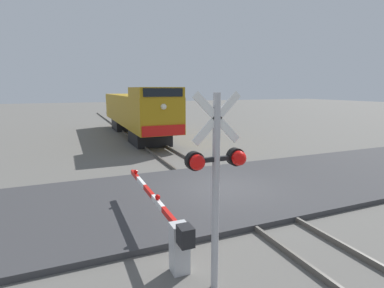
{
  "coord_description": "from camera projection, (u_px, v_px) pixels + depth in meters",
  "views": [
    {
      "loc": [
        -5.34,
        -9.57,
        3.88
      ],
      "look_at": [
        -0.86,
        1.06,
        1.74
      ],
      "focal_mm": 28.08,
      "sensor_mm": 36.0,
      "label": 1
    }
  ],
  "objects": [
    {
      "name": "rail_track_left",
      "position": [
        207.0,
        193.0,
        11.13
      ],
      "size": [
        0.08,
        80.0,
        0.15
      ],
      "primitive_type": "cube",
      "color": "#59544C",
      "rests_on": "ground_plane"
    },
    {
      "name": "road_surface",
      "position": [
        224.0,
        190.0,
        11.4
      ],
      "size": [
        36.0,
        6.28,
        0.17
      ],
      "primitive_type": "cube",
      "color": "#38383A",
      "rests_on": "ground_plane"
    },
    {
      "name": "ground_plane",
      "position": [
        224.0,
        192.0,
        11.41
      ],
      "size": [
        160.0,
        160.0,
        0.0
      ],
      "primitive_type": "plane",
      "color": "#605E59"
    },
    {
      "name": "crossing_gate",
      "position": [
        170.0,
        227.0,
        6.89
      ],
      "size": [
        0.36,
        5.26,
        1.21
      ],
      "color": "silver",
      "rests_on": "ground_plane"
    },
    {
      "name": "locomotive",
      "position": [
        137.0,
        111.0,
        24.37
      ],
      "size": [
        2.83,
        15.36,
        3.95
      ],
      "color": "black",
      "rests_on": "ground_plane"
    },
    {
      "name": "rail_track_right",
      "position": [
        240.0,
        188.0,
        11.67
      ],
      "size": [
        0.08,
        80.0,
        0.15
      ],
      "primitive_type": "cube",
      "color": "#59544C",
      "rests_on": "ground_plane"
    },
    {
      "name": "crossing_signal",
      "position": [
        216.0,
        173.0,
        5.49
      ],
      "size": [
        1.18,
        0.33,
        3.83
      ],
      "color": "#ADADB2",
      "rests_on": "ground_plane"
    }
  ]
}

